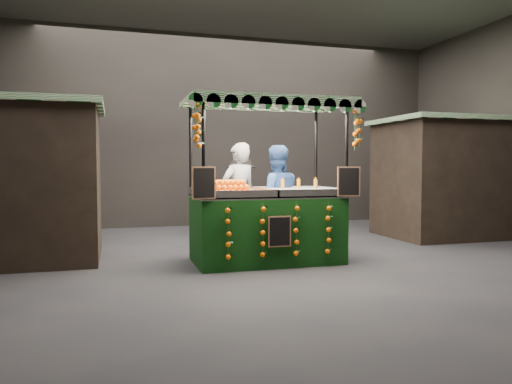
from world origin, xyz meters
name	(u,v)px	position (x,y,z in m)	size (l,w,h in m)	color
ground	(285,258)	(0.00, 0.00, 0.00)	(12.00, 12.00, 0.00)	black
market_hall	(286,56)	(0.00, 0.00, 3.38)	(12.10, 10.10, 5.05)	black
neighbour_stall_left	(8,181)	(-4.40, 1.00, 1.31)	(3.00, 2.20, 2.60)	black
neighbour_stall_right	(449,177)	(4.40, 1.50, 1.31)	(3.00, 2.20, 2.60)	black
juice_stall	(267,212)	(-0.38, -0.21, 0.81)	(2.70, 1.59, 2.62)	black
vendor_grey	(239,197)	(-0.57, 0.93, 0.99)	(0.85, 0.71, 1.98)	gray
vendor_blue	(276,199)	(0.04, 0.61, 0.96)	(1.00, 0.82, 1.93)	navy
shopper_0	(81,197)	(-3.40, 2.80, 0.94)	(0.81, 0.71, 1.87)	#2B2423
shopper_1	(406,193)	(4.24, 2.90, 0.89)	(1.04, 0.92, 1.78)	#2D2724
shopper_2	(209,201)	(-0.70, 3.04, 0.79)	(0.93, 0.91, 1.57)	#2D2824
shopper_3	(241,196)	(-0.01, 2.90, 0.88)	(1.06, 1.31, 1.76)	black
shopper_4	(78,204)	(-3.44, 2.49, 0.82)	(0.93, 0.76, 1.64)	#2C2824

